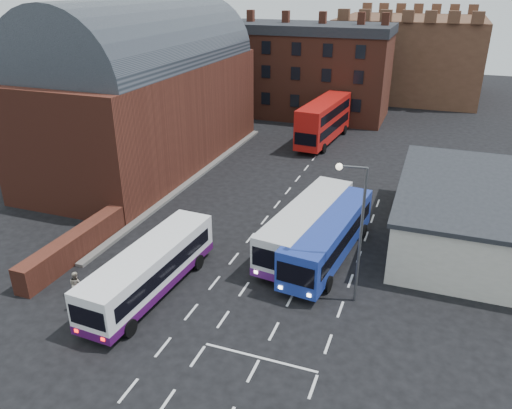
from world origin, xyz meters
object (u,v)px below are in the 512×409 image
(bus_blue, at_px, (329,235))
(pedestrian_red, at_px, (79,298))
(street_lamp, at_px, (356,223))
(bus_white_outbound, at_px, (150,267))
(bus_white_inbound, at_px, (307,223))
(bus_red_double, at_px, (324,121))
(pedestrian_beige, at_px, (76,284))

(bus_blue, xyz_separation_m, pedestrian_red, (-12.05, -10.62, -0.99))
(bus_blue, distance_m, street_lamp, 5.82)
(bus_white_outbound, distance_m, pedestrian_red, 4.31)
(bus_white_inbound, bearing_deg, street_lamp, 135.32)
(bus_white_outbound, bearing_deg, bus_red_double, 88.70)
(bus_white_inbound, distance_m, bus_blue, 2.12)
(bus_white_outbound, relative_size, pedestrian_red, 6.35)
(bus_white_inbound, height_order, bus_blue, bus_white_inbound)
(bus_white_inbound, height_order, bus_red_double, bus_red_double)
(pedestrian_beige, bearing_deg, bus_red_double, -87.78)
(bus_white_outbound, bearing_deg, street_lamp, 19.55)
(bus_blue, height_order, pedestrian_beige, bus_blue)
(bus_blue, relative_size, street_lamp, 1.39)
(bus_red_double, relative_size, pedestrian_beige, 7.54)
(street_lamp, bearing_deg, bus_white_outbound, -163.62)
(street_lamp, relative_size, pedestrian_red, 4.86)
(bus_blue, height_order, pedestrian_red, bus_blue)
(bus_white_inbound, xyz_separation_m, pedestrian_beige, (-11.37, -10.56, -1.07))
(bus_white_inbound, distance_m, bus_red_double, 25.56)
(bus_white_inbound, xyz_separation_m, pedestrian_red, (-10.24, -11.73, -1.01))
(bus_white_inbound, relative_size, street_lamp, 1.40)
(bus_white_outbound, relative_size, bus_blue, 0.94)
(pedestrian_beige, bearing_deg, bus_white_outbound, -142.46)
(pedestrian_beige, bearing_deg, bus_white_inbound, -124.28)
(bus_white_outbound, xyz_separation_m, bus_blue, (9.13, 7.59, 0.10))
(bus_blue, bearing_deg, pedestrian_red, 47.95)
(bus_red_double, xyz_separation_m, pedestrian_beige, (-6.69, -35.68, -1.77))
(bus_white_inbound, bearing_deg, bus_blue, 156.13)
(pedestrian_beige, bearing_deg, bus_blue, -131.52)
(bus_blue, bearing_deg, street_lamp, 125.16)
(bus_blue, relative_size, pedestrian_red, 6.75)
(bus_white_inbound, relative_size, pedestrian_red, 6.82)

